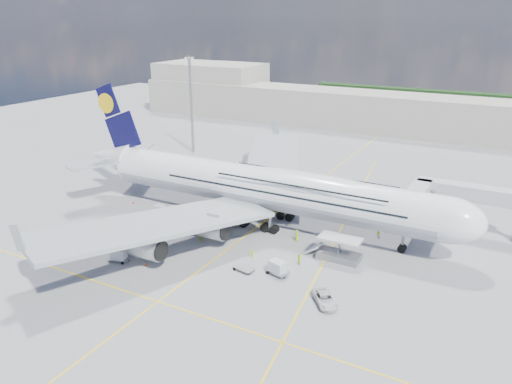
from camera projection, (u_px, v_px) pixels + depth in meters
The scene contains 30 objects.
ground at pixel (235, 244), 82.46m from camera, with size 300.00×300.00×0.00m, color gray.
taxi_line_main at pixel (235, 244), 82.46m from camera, with size 0.25×220.00×0.01m, color yellow.
taxi_line_cross at pixel (158, 302), 65.89m from camera, with size 120.00×0.25×0.01m, color yellow.
taxi_line_diag at pixel (336, 238), 84.48m from camera, with size 0.25×100.00×0.01m, color yellow.
airliner at pixel (264, 187), 88.31m from camera, with size 77.26×79.15×23.71m.
jet_bridge at pixel (449, 196), 84.16m from camera, with size 18.80×12.10×8.50m.
cargo_loader at pixel (338, 252), 76.92m from camera, with size 8.53×3.20×3.67m.
light_mast at pixel (191, 104), 133.15m from camera, with size 3.00×0.70×25.50m.
terminal at pixel (386, 113), 159.12m from camera, with size 180.00×16.00×12.00m, color #B2AD9E.
hangar at pixel (211, 87), 193.54m from camera, with size 40.00×22.00×18.00m, color #B2AD9E.
dolly_row_a at pixel (152, 244), 79.72m from camera, with size 3.35×1.94×2.06m.
dolly_row_b at pixel (194, 225), 87.00m from camera, with size 3.72×2.47×2.17m.
dolly_row_c at pixel (119, 255), 76.36m from camera, with size 3.39×2.35×1.95m.
dolly_back at pixel (160, 210), 93.86m from camera, with size 3.14×1.80×1.94m.
dolly_nose_far at pixel (244, 268), 73.72m from camera, with size 3.38×2.26×0.46m.
dolly_nose_near at pixel (278, 267), 72.42m from camera, with size 3.67×2.63×2.09m.
baggage_tug at pixel (135, 250), 78.56m from camera, with size 3.19×2.03×1.84m.
catering_truck_inner at pixel (267, 192), 100.44m from camera, with size 7.77×4.43×4.36m.
catering_truck_outer at pixel (264, 152), 130.49m from camera, with size 6.77×5.26×3.72m.
service_van at pixel (325, 299), 65.17m from camera, with size 2.38×5.17×1.44m, color silver.
crew_nose at pixel (378, 232), 84.96m from camera, with size 0.60×0.39×1.64m, color #A7DD17.
crew_loader at pixel (299, 259), 75.26m from camera, with size 0.87×0.68×1.79m, color #E1FF1A.
crew_wing at pixel (201, 236), 83.13m from camera, with size 1.06×0.44×1.81m, color #EFFF1A.
crew_van at pixel (297, 235), 83.30m from camera, with size 0.93×0.61×1.90m, color #B2DE17.
crew_tug at pixel (252, 254), 77.25m from camera, with size 0.98×0.56×1.51m, color #B8DA16.
cone_wing_left_inner at pixel (285, 202), 99.92m from camera, with size 0.44×0.44×0.56m.
cone_wing_left_outer at pixel (299, 175), 116.60m from camera, with size 0.50×0.50×0.63m.
cone_wing_right_inner at pixel (226, 233), 85.87m from camera, with size 0.40×0.40×0.51m.
cone_wing_right_outer at pixel (145, 264), 75.24m from camera, with size 0.43×0.43×0.54m.
cone_tail at pixel (133, 202), 99.75m from camera, with size 0.46×0.46×0.59m.
Camera 1 is at (38.54, -64.11, 35.90)m, focal length 35.00 mm.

